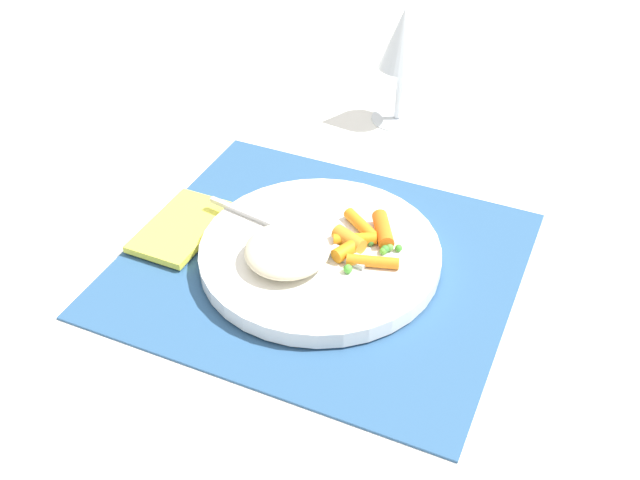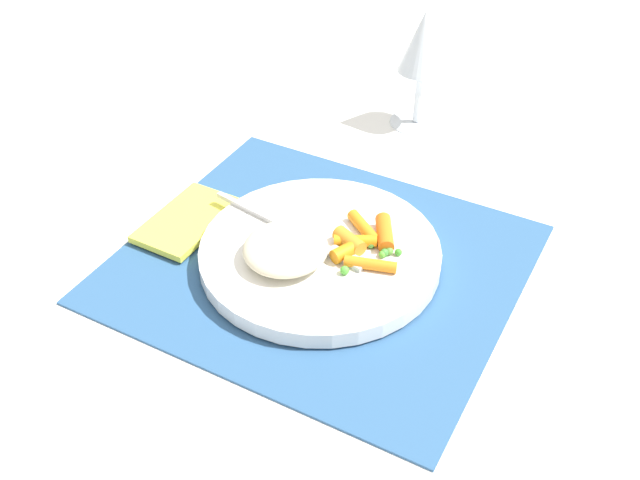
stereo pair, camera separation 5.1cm
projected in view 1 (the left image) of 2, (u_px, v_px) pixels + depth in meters
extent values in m
plane|color=white|center=(320.00, 264.00, 0.82)|extent=(2.40, 2.40, 0.00)
cube|color=#2D5684|center=(320.00, 262.00, 0.82)|extent=(0.41, 0.37, 0.01)
cylinder|color=white|center=(320.00, 254.00, 0.81)|extent=(0.26, 0.26, 0.02)
ellipsoid|color=beige|center=(287.00, 250.00, 0.78)|extent=(0.09, 0.09, 0.03)
cylinder|color=orange|center=(355.00, 239.00, 0.81)|extent=(0.05, 0.03, 0.01)
cylinder|color=orange|center=(348.00, 249.00, 0.79)|extent=(0.03, 0.04, 0.02)
cylinder|color=orange|center=(349.00, 239.00, 0.80)|extent=(0.04, 0.03, 0.02)
cylinder|color=orange|center=(383.00, 229.00, 0.82)|extent=(0.04, 0.05, 0.02)
cylinder|color=orange|center=(361.00, 225.00, 0.82)|extent=(0.05, 0.04, 0.01)
cylinder|color=orange|center=(373.00, 261.00, 0.78)|extent=(0.06, 0.03, 0.01)
sphere|color=#439239|center=(371.00, 242.00, 0.81)|extent=(0.01, 0.01, 0.01)
sphere|color=green|center=(385.00, 249.00, 0.80)|extent=(0.01, 0.01, 0.01)
sphere|color=green|center=(354.00, 221.00, 0.84)|extent=(0.01, 0.01, 0.01)
sphere|color=green|center=(348.00, 269.00, 0.77)|extent=(0.01, 0.01, 0.01)
sphere|color=#53B738|center=(383.00, 251.00, 0.79)|extent=(0.01, 0.01, 0.01)
sphere|color=#50A43E|center=(341.00, 236.00, 0.81)|extent=(0.01, 0.01, 0.01)
sphere|color=#589B3E|center=(389.00, 247.00, 0.80)|extent=(0.01, 0.01, 0.01)
sphere|color=green|center=(399.00, 248.00, 0.80)|extent=(0.01, 0.01, 0.01)
sphere|color=green|center=(346.00, 236.00, 0.81)|extent=(0.01, 0.01, 0.01)
cube|color=#BEBEBE|center=(348.00, 257.00, 0.79)|extent=(0.05, 0.02, 0.01)
cube|color=#BEBEBE|center=(268.00, 223.00, 0.83)|extent=(0.16, 0.03, 0.01)
cylinder|color=silver|center=(397.00, 118.00, 1.06)|extent=(0.07, 0.07, 0.00)
cylinder|color=silver|center=(399.00, 92.00, 1.04)|extent=(0.01, 0.01, 0.08)
cone|color=silver|center=(403.00, 38.00, 0.99)|extent=(0.06, 0.06, 0.08)
cube|color=#EAE54C|center=(182.00, 227.00, 0.86)|extent=(0.07, 0.12, 0.01)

